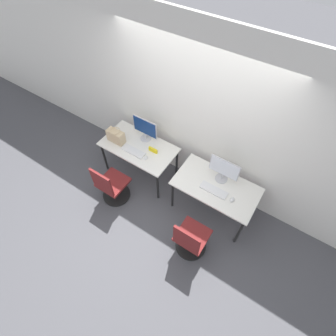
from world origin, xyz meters
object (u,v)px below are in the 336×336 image
(office_chair_left, at_px, (112,186))
(mouse_right, at_px, (232,200))
(mouse_left, at_px, (146,158))
(handbag, at_px, (116,136))
(monitor_right, at_px, (224,169))
(office_chair_right, at_px, (190,240))
(keyboard_right, at_px, (214,190))
(monitor_left, at_px, (145,129))
(keyboard_left, at_px, (133,151))

(office_chair_left, height_order, mouse_right, office_chair_left)
(mouse_left, height_order, handbag, handbag)
(monitor_right, relative_size, office_chair_right, 0.53)
(mouse_left, relative_size, keyboard_right, 0.22)
(mouse_left, distance_m, monitor_right, 1.26)
(office_chair_left, distance_m, office_chair_right, 1.56)
(monitor_left, height_order, keyboard_left, monitor_left)
(monitor_right, bearing_deg, keyboard_left, -168.29)
(mouse_right, bearing_deg, keyboard_right, 179.17)
(office_chair_left, bearing_deg, mouse_left, 60.49)
(keyboard_right, bearing_deg, monitor_right, 90.00)
(mouse_left, bearing_deg, handbag, 176.06)
(office_chair_right, distance_m, handbag, 2.06)
(mouse_left, xyz_separation_m, handbag, (-0.64, 0.04, 0.10))
(keyboard_right, bearing_deg, mouse_left, -177.32)
(monitor_right, relative_size, handbag, 1.53)
(office_chair_left, distance_m, monitor_right, 1.86)
(monitor_left, distance_m, handbag, 0.51)
(keyboard_left, xyz_separation_m, mouse_right, (1.76, 0.04, 0.01))
(keyboard_left, height_order, handbag, handbag)
(office_chair_left, bearing_deg, monitor_right, 30.01)
(office_chair_right, bearing_deg, handbag, 159.82)
(keyboard_left, bearing_deg, office_chair_left, -95.92)
(monitor_right, distance_m, mouse_right, 0.45)
(keyboard_left, relative_size, mouse_right, 4.65)
(keyboard_left, bearing_deg, mouse_left, -1.73)
(mouse_right, bearing_deg, monitor_left, 169.94)
(monitor_left, relative_size, mouse_left, 5.11)
(office_chair_right, bearing_deg, office_chair_left, 177.08)
(mouse_left, height_order, monitor_right, monitor_right)
(office_chair_left, bearing_deg, monitor_left, 86.33)
(office_chair_left, xyz_separation_m, monitor_right, (1.52, 0.88, 0.60))
(monitor_right, bearing_deg, mouse_right, -41.03)
(monitor_left, relative_size, mouse_right, 5.11)
(mouse_left, xyz_separation_m, office_chair_left, (-0.32, -0.57, -0.38))
(mouse_left, distance_m, office_chair_left, 0.76)
(keyboard_left, xyz_separation_m, handbag, (-0.38, 0.04, 0.11))
(keyboard_right, height_order, office_chair_right, office_chair_right)
(monitor_left, distance_m, monitor_right, 1.46)
(monitor_left, height_order, keyboard_right, monitor_left)
(monitor_right, bearing_deg, mouse_left, -165.48)
(keyboard_left, bearing_deg, monitor_right, 11.71)
(keyboard_left, height_order, office_chair_left, office_chair_left)
(keyboard_right, height_order, mouse_right, mouse_right)
(keyboard_left, relative_size, handbag, 1.39)
(monitor_left, bearing_deg, handbag, -140.01)
(office_chair_left, relative_size, handbag, 2.89)
(office_chair_right, bearing_deg, mouse_right, 69.82)
(mouse_left, relative_size, office_chair_left, 0.10)
(keyboard_left, distance_m, office_chair_left, 0.69)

